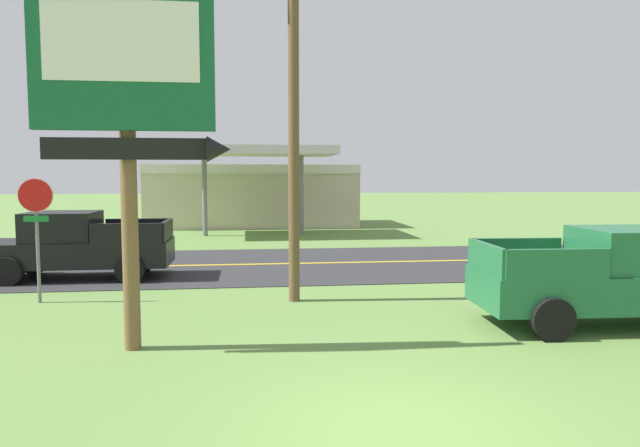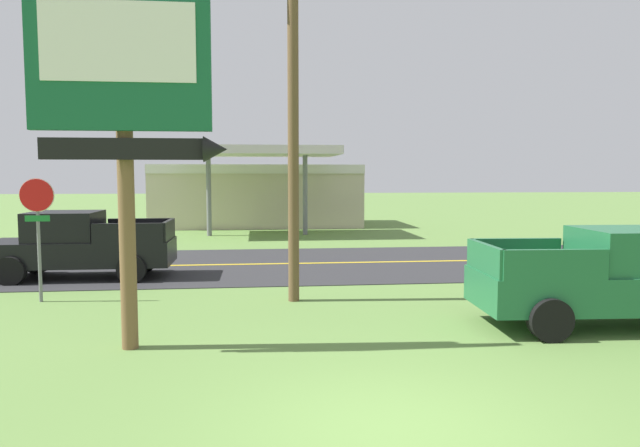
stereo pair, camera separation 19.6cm
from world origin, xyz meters
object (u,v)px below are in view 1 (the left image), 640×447
Objects in this scene: utility_pole at (294,110)px; pickup_green_parked_on_lawn at (611,278)px; motel_sign at (128,96)px; pickup_black_on_road at (77,246)px; gas_station at (253,193)px; stop_sign at (36,218)px.

utility_pole is 7.73m from pickup_green_parked_on_lawn.
motel_sign is 8.68m from pickup_black_on_road.
gas_station is 2.31× the size of pickup_black_on_road.
pickup_green_parked_on_lawn and pickup_black_on_road have the same top height.
pickup_green_parked_on_lawn is (12.16, -3.56, -1.06)m from stop_sign.
pickup_black_on_road is (-3.02, 7.41, -3.37)m from motel_sign.
pickup_black_on_road is at bearing 150.89° from pickup_green_parked_on_lawn.
gas_station is at bearing 106.13° from pickup_green_parked_on_lawn.
pickup_green_parked_on_lawn is 1.02× the size of pickup_black_on_road.
utility_pole is at bearing -5.07° from stop_sign.
motel_sign reaches higher than pickup_black_on_road.
motel_sign is at bearing -95.05° from gas_station.
utility_pole is 21.28m from gas_station.
motel_sign is at bearing -176.08° from pickup_green_parked_on_lawn.
gas_station is 2.27× the size of pickup_green_parked_on_lawn.
utility_pole is 1.65× the size of pickup_black_on_road.
pickup_black_on_road is (-5.21, -17.35, -0.98)m from gas_station.
pickup_green_parked_on_lawn is (6.14, -3.03, -3.59)m from utility_pole.
pickup_black_on_road is at bearing 90.46° from stop_sign.
stop_sign reaches higher than pickup_black_on_road.
motel_sign reaches higher than stop_sign.
pickup_black_on_road is at bearing 112.15° from motel_sign.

